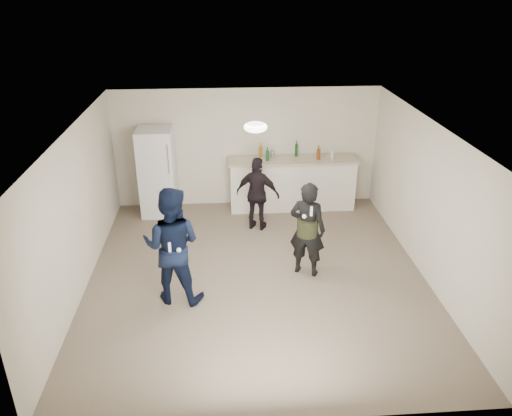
{
  "coord_description": "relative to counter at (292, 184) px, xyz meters",
  "views": [
    {
      "loc": [
        -0.52,
        -7.01,
        4.5
      ],
      "look_at": [
        0.0,
        0.2,
        1.15
      ],
      "focal_mm": 35.0,
      "sensor_mm": 36.0,
      "label": 1
    }
  ],
  "objects": [
    {
      "name": "spectator",
      "position": [
        -0.8,
        -0.94,
        0.21
      ],
      "size": [
        0.93,
        0.65,
        1.46
      ],
      "primitive_type": "imported",
      "rotation": [
        0.0,
        0.0,
        2.77
      ],
      "color": "black",
      "rests_on": "floor"
    },
    {
      "name": "nunchuk_woman",
      "position": [
        -0.22,
        -2.83,
        0.62
      ],
      "size": [
        0.07,
        0.07,
        0.07
      ],
      "primitive_type": "sphere",
      "color": "white",
      "rests_on": "woman"
    },
    {
      "name": "ceiling",
      "position": [
        -0.94,
        -2.67,
        1.98
      ],
      "size": [
        6.0,
        6.0,
        0.0
      ],
      "primitive_type": "plane",
      "rotation": [
        3.14,
        0.0,
        0.0
      ],
      "color": "silver",
      "rests_on": "wall_back"
    },
    {
      "name": "camo_shorts",
      "position": [
        -0.12,
        -2.61,
        0.32
      ],
      "size": [
        0.34,
        0.34,
        0.28
      ],
      "primitive_type": "cylinder",
      "color": "#313819",
      "rests_on": "woman"
    },
    {
      "name": "wall_left",
      "position": [
        -3.69,
        -2.67,
        0.72
      ],
      "size": [
        0.0,
        6.0,
        6.0
      ],
      "primitive_type": "plane",
      "rotation": [
        1.57,
        0.0,
        1.57
      ],
      "color": "beige",
      "rests_on": "floor"
    },
    {
      "name": "fridge",
      "position": [
        -2.79,
        -0.07,
        0.38
      ],
      "size": [
        0.7,
        0.7,
        1.8
      ],
      "primitive_type": "cube",
      "color": "white",
      "rests_on": "floor"
    },
    {
      "name": "man",
      "position": [
        -2.24,
        -3.19,
        0.39
      ],
      "size": [
        1.01,
        0.86,
        1.83
      ],
      "primitive_type": "imported",
      "rotation": [
        0.0,
        0.0,
        2.93
      ],
      "color": "#0F1D40",
      "rests_on": "floor"
    },
    {
      "name": "shaker",
      "position": [
        -0.42,
        0.12,
        0.65
      ],
      "size": [
        0.08,
        0.08,
        0.17
      ],
      "primitive_type": "cylinder",
      "color": "#B0B0B4",
      "rests_on": "counter_top"
    },
    {
      "name": "remote_woman",
      "position": [
        -0.12,
        -2.86,
        0.72
      ],
      "size": [
        0.04,
        0.04,
        0.15
      ],
      "primitive_type": "cube",
      "color": "white",
      "rests_on": "woman"
    },
    {
      "name": "fridge_handle",
      "position": [
        -2.51,
        -0.44,
        0.78
      ],
      "size": [
        0.02,
        0.02,
        0.6
      ],
      "primitive_type": "cylinder",
      "color": "#B4B4B8",
      "rests_on": "fridge"
    },
    {
      "name": "remote_man",
      "position": [
        -2.24,
        -3.47,
        0.53
      ],
      "size": [
        0.04,
        0.04,
        0.15
      ],
      "primitive_type": "cube",
      "color": "white",
      "rests_on": "man"
    },
    {
      "name": "counter_top",
      "position": [
        0.0,
        0.0,
        0.55
      ],
      "size": [
        2.68,
        0.64,
        0.04
      ],
      "primitive_type": "cube",
      "color": "#C0AF95",
      "rests_on": "counter"
    },
    {
      "name": "wall_right",
      "position": [
        1.81,
        -2.67,
        0.72
      ],
      "size": [
        0.0,
        6.0,
        6.0
      ],
      "primitive_type": "plane",
      "rotation": [
        1.57,
        0.0,
        -1.57
      ],
      "color": "beige",
      "rests_on": "floor"
    },
    {
      "name": "wall_back",
      "position": [
        -0.94,
        0.33,
        0.72
      ],
      "size": [
        6.0,
        0.0,
        6.0
      ],
      "primitive_type": "plane",
      "rotation": [
        1.57,
        0.0,
        0.0
      ],
      "color": "beige",
      "rests_on": "floor"
    },
    {
      "name": "woman",
      "position": [
        -0.12,
        -2.61,
        0.29
      ],
      "size": [
        0.7,
        0.6,
        1.62
      ],
      "primitive_type": "imported",
      "rotation": [
        0.0,
        0.0,
        2.71
      ],
      "color": "black",
      "rests_on": "floor"
    },
    {
      "name": "ceiling_dome",
      "position": [
        -0.94,
        -2.37,
        1.93
      ],
      "size": [
        0.36,
        0.36,
        0.16
      ],
      "primitive_type": "ellipsoid",
      "color": "white",
      "rests_on": "ceiling"
    },
    {
      "name": "nunchuk_man",
      "position": [
        -2.12,
        -3.44,
        0.45
      ],
      "size": [
        0.07,
        0.07,
        0.07
      ],
      "primitive_type": "sphere",
      "color": "white",
      "rests_on": "man"
    },
    {
      "name": "floor",
      "position": [
        -0.94,
        -2.67,
        -0.53
      ],
      "size": [
        6.0,
        6.0,
        0.0
      ],
      "primitive_type": "plane",
      "color": "#6B5B4C",
      "rests_on": "ground"
    },
    {
      "name": "counter",
      "position": [
        0.0,
        0.0,
        0.0
      ],
      "size": [
        2.6,
        0.56,
        1.05
      ],
      "primitive_type": "cube",
      "color": "silver",
      "rests_on": "floor"
    },
    {
      "name": "bottle_cluster",
      "position": [
        0.02,
        0.03,
        0.68
      ],
      "size": [
        1.52,
        0.33,
        0.26
      ],
      "color": "#9C7216",
      "rests_on": "counter_top"
    },
    {
      "name": "wall_front",
      "position": [
        -0.94,
        -5.67,
        0.72
      ],
      "size": [
        6.0,
        0.0,
        6.0
      ],
      "primitive_type": "plane",
      "rotation": [
        -1.57,
        0.0,
        0.0
      ],
      "color": "beige",
      "rests_on": "floor"
    }
  ]
}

